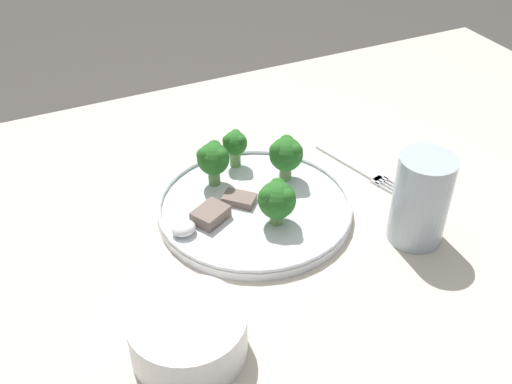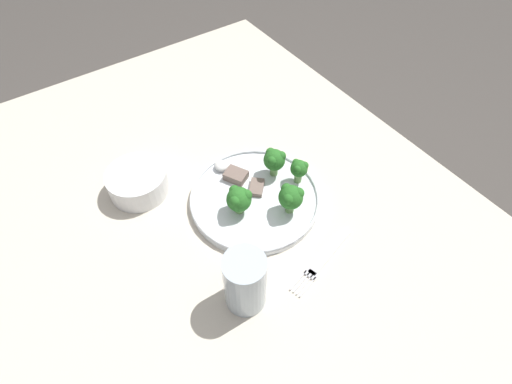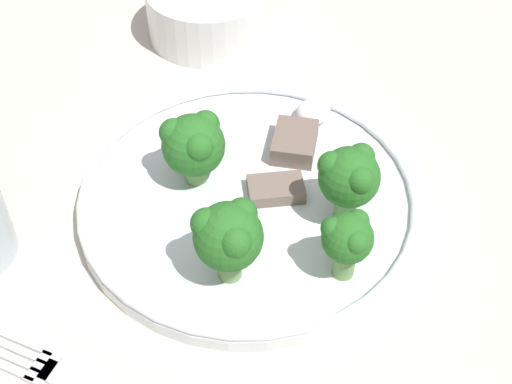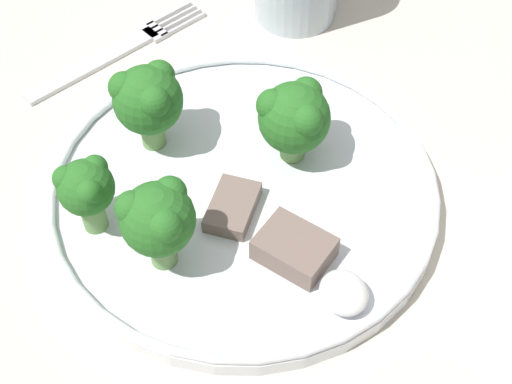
% 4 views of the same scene
% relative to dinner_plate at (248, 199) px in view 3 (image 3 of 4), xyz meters
% --- Properties ---
extents(table, '(1.35, 0.97, 0.72)m').
position_rel_dinner_plate_xyz_m(table, '(-0.04, 0.08, -0.10)').
color(table, beige).
rests_on(table, ground_plane).
extents(dinner_plate, '(0.27, 0.27, 0.02)m').
position_rel_dinner_plate_xyz_m(dinner_plate, '(0.00, 0.00, 0.00)').
color(dinner_plate, white).
rests_on(dinner_plate, table).
extents(cream_bowl, '(0.12, 0.12, 0.05)m').
position_rel_dinner_plate_xyz_m(cream_bowl, '(0.16, 0.18, 0.02)').
color(cream_bowl, white).
rests_on(cream_bowl, table).
extents(broccoli_floret_near_rim_left, '(0.04, 0.04, 0.06)m').
position_rel_dinner_plate_xyz_m(broccoli_floret_near_rim_left, '(-0.02, -0.10, 0.04)').
color(broccoli_floret_near_rim_left, '#709E56').
rests_on(broccoli_floret_near_rim_left, dinner_plate).
extents(broccoli_floret_center_left, '(0.05, 0.05, 0.06)m').
position_rel_dinner_plate_xyz_m(broccoli_floret_center_left, '(-0.01, 0.04, 0.04)').
color(broccoli_floret_center_left, '#709E56').
rests_on(broccoli_floret_center_left, dinner_plate).
extents(broccoli_floret_back_left, '(0.05, 0.05, 0.07)m').
position_rel_dinner_plate_xyz_m(broccoli_floret_back_left, '(-0.07, -0.04, 0.05)').
color(broccoli_floret_back_left, '#709E56').
rests_on(broccoli_floret_back_left, dinner_plate).
extents(broccoli_floret_front_left, '(0.05, 0.05, 0.07)m').
position_rel_dinner_plate_xyz_m(broccoli_floret_front_left, '(0.03, -0.07, 0.05)').
color(broccoli_floret_front_left, '#709E56').
rests_on(broccoli_floret_front_left, dinner_plate).
extents(meat_slice_front_slice, '(0.05, 0.05, 0.01)m').
position_rel_dinner_plate_xyz_m(meat_slice_front_slice, '(0.02, -0.02, 0.01)').
color(meat_slice_front_slice, '#756056').
rests_on(meat_slice_front_slice, dinner_plate).
extents(meat_slice_middle_slice, '(0.06, 0.05, 0.02)m').
position_rel_dinner_plate_xyz_m(meat_slice_middle_slice, '(0.07, 0.00, 0.01)').
color(meat_slice_middle_slice, '#756056').
rests_on(meat_slice_middle_slice, dinner_plate).
extents(sauce_dollop, '(0.03, 0.03, 0.02)m').
position_rel_dinner_plate_xyz_m(sauce_dollop, '(0.11, 0.01, 0.01)').
color(sauce_dollop, white).
rests_on(sauce_dollop, dinner_plate).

